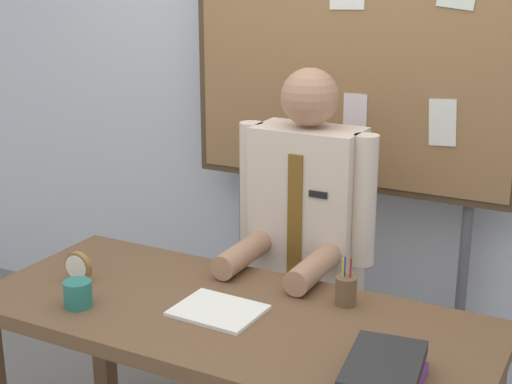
{
  "coord_description": "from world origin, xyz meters",
  "views": [
    {
      "loc": [
        1.08,
        -1.87,
        1.79
      ],
      "look_at": [
        0.0,
        0.18,
        1.08
      ],
      "focal_mm": 52.41,
      "sensor_mm": 36.0,
      "label": 1
    }
  ],
  "objects_px": {
    "bulletin_board": "(351,48)",
    "pen_holder": "(346,290)",
    "desk": "(230,338)",
    "desk_clock": "(78,268)",
    "coffee_mug": "(78,294)",
    "open_notebook": "(218,311)",
    "person": "(305,267)",
    "book_stack": "(384,374)"
  },
  "relations": [
    {
      "from": "bulletin_board",
      "to": "pen_holder",
      "type": "height_order",
      "value": "bulletin_board"
    },
    {
      "from": "desk",
      "to": "desk_clock",
      "type": "relative_size",
      "value": 15.61
    },
    {
      "from": "desk_clock",
      "to": "coffee_mug",
      "type": "xyz_separation_m",
      "value": [
        0.13,
        -0.16,
        -0.01
      ]
    },
    {
      "from": "bulletin_board",
      "to": "pen_holder",
      "type": "distance_m",
      "value": 1.08
    },
    {
      "from": "desk",
      "to": "pen_holder",
      "type": "height_order",
      "value": "pen_holder"
    },
    {
      "from": "bulletin_board",
      "to": "open_notebook",
      "type": "relative_size",
      "value": 7.79
    },
    {
      "from": "person",
      "to": "book_stack",
      "type": "xyz_separation_m",
      "value": [
        0.57,
        -0.79,
        0.1
      ]
    },
    {
      "from": "bulletin_board",
      "to": "open_notebook",
      "type": "height_order",
      "value": "bulletin_board"
    },
    {
      "from": "book_stack",
      "to": "coffee_mug",
      "type": "relative_size",
      "value": 3.41
    },
    {
      "from": "book_stack",
      "to": "coffee_mug",
      "type": "xyz_separation_m",
      "value": [
        -1.03,
        0.01,
        0.0
      ]
    },
    {
      "from": "open_notebook",
      "to": "bulletin_board",
      "type": "bearing_deg",
      "value": 88.21
    },
    {
      "from": "desk",
      "to": "bulletin_board",
      "type": "bearing_deg",
      "value": 89.99
    },
    {
      "from": "coffee_mug",
      "to": "pen_holder",
      "type": "xyz_separation_m",
      "value": [
        0.76,
        0.42,
        0.01
      ]
    },
    {
      "from": "person",
      "to": "bulletin_board",
      "type": "height_order",
      "value": "bulletin_board"
    },
    {
      "from": "book_stack",
      "to": "pen_holder",
      "type": "bearing_deg",
      "value": 122.46
    },
    {
      "from": "desk",
      "to": "open_notebook",
      "type": "relative_size",
      "value": 6.2
    },
    {
      "from": "open_notebook",
      "to": "person",
      "type": "bearing_deg",
      "value": 87.03
    },
    {
      "from": "desk",
      "to": "coffee_mug",
      "type": "distance_m",
      "value": 0.51
    },
    {
      "from": "person",
      "to": "desk_clock",
      "type": "bearing_deg",
      "value": -133.29
    },
    {
      "from": "desk_clock",
      "to": "coffee_mug",
      "type": "distance_m",
      "value": 0.2
    },
    {
      "from": "person",
      "to": "coffee_mug",
      "type": "distance_m",
      "value": 0.91
    },
    {
      "from": "person",
      "to": "pen_holder",
      "type": "bearing_deg",
      "value": -49.89
    },
    {
      "from": "desk_clock",
      "to": "open_notebook",
      "type": "bearing_deg",
      "value": 1.57
    },
    {
      "from": "person",
      "to": "book_stack",
      "type": "bearing_deg",
      "value": -53.83
    },
    {
      "from": "book_stack",
      "to": "open_notebook",
      "type": "distance_m",
      "value": 0.63
    },
    {
      "from": "desk_clock",
      "to": "bulletin_board",
      "type": "bearing_deg",
      "value": 60.41
    },
    {
      "from": "desk",
      "to": "person",
      "type": "distance_m",
      "value": 0.59
    },
    {
      "from": "book_stack",
      "to": "pen_holder",
      "type": "relative_size",
      "value": 1.95
    },
    {
      "from": "bulletin_board",
      "to": "open_notebook",
      "type": "bearing_deg",
      "value": -91.79
    },
    {
      "from": "book_stack",
      "to": "coffee_mug",
      "type": "bearing_deg",
      "value": 179.51
    },
    {
      "from": "desk_clock",
      "to": "pen_holder",
      "type": "relative_size",
      "value": 0.67
    },
    {
      "from": "desk",
      "to": "book_stack",
      "type": "xyz_separation_m",
      "value": [
        0.57,
        -0.2,
        0.13
      ]
    },
    {
      "from": "person",
      "to": "coffee_mug",
      "type": "xyz_separation_m",
      "value": [
        -0.45,
        -0.78,
        0.11
      ]
    },
    {
      "from": "coffee_mug",
      "to": "pen_holder",
      "type": "distance_m",
      "value": 0.86
    },
    {
      "from": "pen_holder",
      "to": "desk",
      "type": "bearing_deg",
      "value": -143.66
    },
    {
      "from": "bulletin_board",
      "to": "coffee_mug",
      "type": "distance_m",
      "value": 1.45
    },
    {
      "from": "desk",
      "to": "book_stack",
      "type": "relative_size",
      "value": 5.37
    },
    {
      "from": "open_notebook",
      "to": "desk_clock",
      "type": "distance_m",
      "value": 0.56
    },
    {
      "from": "desk_clock",
      "to": "person",
      "type": "bearing_deg",
      "value": 46.71
    },
    {
      "from": "pen_holder",
      "to": "book_stack",
      "type": "bearing_deg",
      "value": -57.54
    },
    {
      "from": "book_stack",
      "to": "pen_holder",
      "type": "xyz_separation_m",
      "value": [
        -0.27,
        0.42,
        0.01
      ]
    },
    {
      "from": "person",
      "to": "desk_clock",
      "type": "distance_m",
      "value": 0.86
    }
  ]
}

